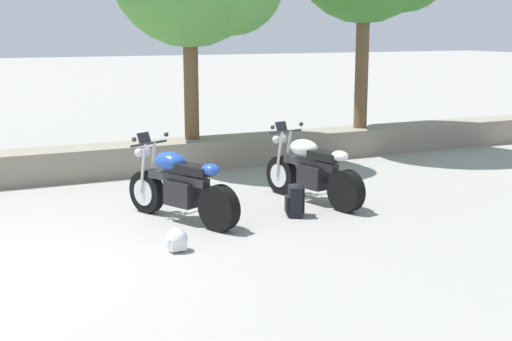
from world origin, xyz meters
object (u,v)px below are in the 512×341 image
motorcycle_white_centre (311,171)px  rider_backpack (295,200)px  motorcycle_blue_near_left (180,187)px  rider_helmet (176,240)px

motorcycle_white_centre → rider_backpack: 0.92m
rider_backpack → motorcycle_white_centre: bearing=45.4°
motorcycle_blue_near_left → rider_backpack: (1.57, -0.46, -0.24)m
motorcycle_blue_near_left → motorcycle_white_centre: same height
motorcycle_blue_near_left → rider_helmet: size_ratio=6.91×
rider_backpack → rider_helmet: 2.20m
motorcycle_blue_near_left → motorcycle_white_centre: (2.19, 0.17, 0.00)m
rider_backpack → rider_helmet: bearing=-158.4°
motorcycle_blue_near_left → rider_helmet: motorcycle_blue_near_left is taller
motorcycle_white_centre → rider_backpack: size_ratio=4.34×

